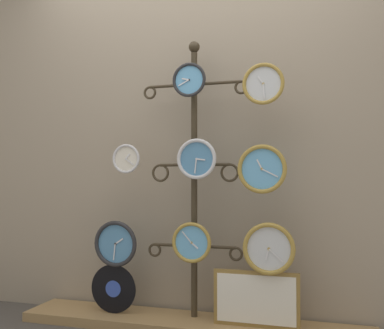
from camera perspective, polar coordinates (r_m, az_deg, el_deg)
name	(u,v)px	position (r m, az deg, el deg)	size (l,w,h in m)	color
shop_wall	(201,110)	(3.06, 1.14, 6.94)	(4.40, 0.04, 2.80)	gray
low_shelf	(192,324)	(2.96, -0.06, -19.61)	(2.20, 0.36, 0.06)	#9E7A4C
display_stand	(194,220)	(2.88, 0.29, -7.04)	(0.70, 0.34, 1.82)	#382D1E
clock_top_center	(189,80)	(2.86, -0.34, 10.68)	(0.22, 0.04, 0.22)	#60A8DB
clock_top_right	(263,84)	(2.74, 9.05, 10.07)	(0.25, 0.04, 0.25)	silver
clock_middle_left	(126,159)	(2.96, -8.32, 0.72)	(0.19, 0.04, 0.19)	silver
clock_middle_center	(197,159)	(2.76, 0.61, 0.71)	(0.25, 0.04, 0.25)	#4C84B2
clock_middle_right	(262,169)	(2.70, 8.89, -0.57)	(0.29, 0.04, 0.29)	#60A8DB
clock_bottom_left	(116,244)	(2.98, -9.66, -9.89)	(0.30, 0.04, 0.30)	#4C84B2
clock_bottom_center	(192,242)	(2.78, -0.04, -9.87)	(0.25, 0.04, 0.25)	#60A8DB
clock_bottom_right	(269,249)	(2.69, 9.74, -10.49)	(0.31, 0.04, 0.31)	silver
vinyl_record	(113,289)	(3.07, -9.96, -15.28)	(0.32, 0.01, 0.32)	black
picture_frame	(256,299)	(2.78, 8.13, -16.56)	(0.51, 0.02, 0.33)	olive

